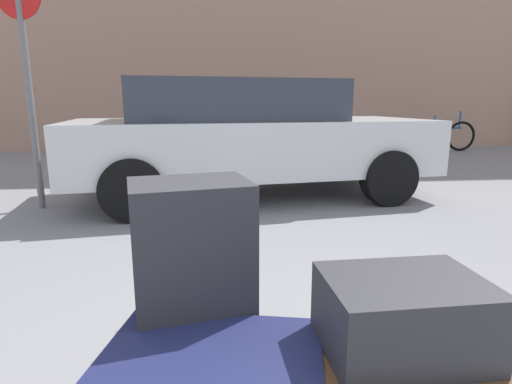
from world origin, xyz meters
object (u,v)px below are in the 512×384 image
(suitcase_charcoal_front_right, at_px, (192,275))
(no_parking_sign, at_px, (26,66))
(bollard_kerb_near, at_px, (352,143))
(parked_car, at_px, (247,136))
(duffel_bag_charcoal_topmost_pile, at_px, (403,315))
(bollard_kerb_mid, at_px, (422,143))
(bicycle_leaning, at_px, (441,136))

(suitcase_charcoal_front_right, distance_m, no_parking_sign, 4.09)
(bollard_kerb_near, height_order, no_parking_sign, no_parking_sign)
(parked_car, height_order, no_parking_sign, no_parking_sign)
(duffel_bag_charcoal_topmost_pile, height_order, bollard_kerb_mid, duffel_bag_charcoal_topmost_pile)
(bicycle_leaning, height_order, bollard_kerb_near, bicycle_leaning)
(bollard_kerb_mid, distance_m, no_parking_sign, 7.58)
(bicycle_leaning, distance_m, bollard_kerb_near, 2.73)
(parked_car, bearing_deg, duffel_bag_charcoal_topmost_pile, -89.09)
(duffel_bag_charcoal_topmost_pile, relative_size, parked_car, 0.09)
(duffel_bag_charcoal_topmost_pile, height_order, bicycle_leaning, bicycle_leaning)
(parked_car, relative_size, no_parking_sign, 1.80)
(bollard_kerb_near, bearing_deg, bollard_kerb_mid, 0.00)
(parked_car, bearing_deg, bollard_kerb_near, 53.71)
(bicycle_leaning, bearing_deg, bollard_kerb_mid, -134.82)
(bollard_kerb_near, xyz_separation_m, no_parking_sign, (-4.87, -3.81, 1.23))
(parked_car, distance_m, no_parking_sign, 2.51)
(duffel_bag_charcoal_topmost_pile, bearing_deg, bollard_kerb_mid, 60.36)
(duffel_bag_charcoal_topmost_pile, height_order, bollard_kerb_near, duffel_bag_charcoal_topmost_pile)
(duffel_bag_charcoal_topmost_pile, bearing_deg, parked_car, 88.99)
(parked_car, xyz_separation_m, no_parking_sign, (-2.36, -0.39, 0.78))
(parked_car, height_order, bollard_kerb_mid, parked_car)
(suitcase_charcoal_front_right, distance_m, bollard_kerb_mid, 8.63)
(suitcase_charcoal_front_right, bearing_deg, duffel_bag_charcoal_topmost_pile, -41.40)
(bicycle_leaning, distance_m, no_parking_sign, 8.91)
(suitcase_charcoal_front_right, xyz_separation_m, duffel_bag_charcoal_topmost_pile, (0.54, -0.30, 0.00))
(suitcase_charcoal_front_right, xyz_separation_m, parked_car, (0.47, 3.90, 0.12))
(duffel_bag_charcoal_topmost_pile, relative_size, bicycle_leaning, 0.23)
(duffel_bag_charcoal_topmost_pile, bearing_deg, bicycle_leaning, 58.01)
(parked_car, distance_m, bollard_kerb_mid, 5.34)
(parked_car, bearing_deg, bollard_kerb_mid, 40.01)
(parked_car, xyz_separation_m, bollard_kerb_mid, (4.07, 3.42, -0.45))
(bicycle_leaning, xyz_separation_m, no_parking_sign, (-7.41, -4.80, 1.17))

